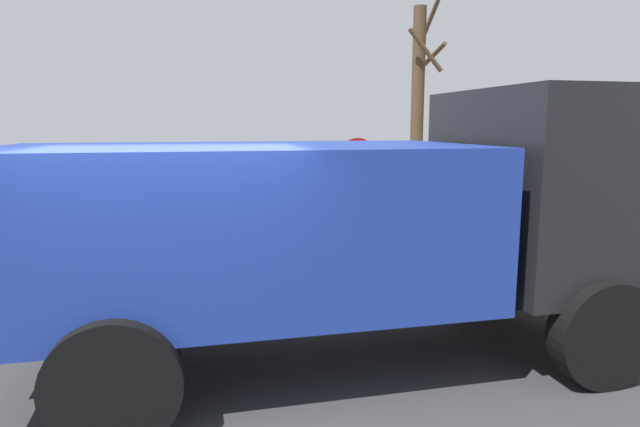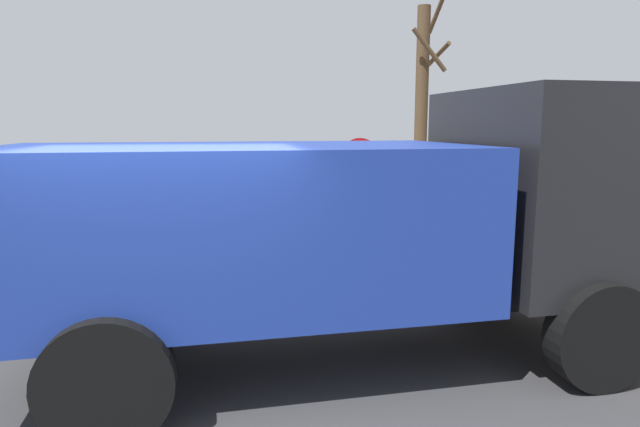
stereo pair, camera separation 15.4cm
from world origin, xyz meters
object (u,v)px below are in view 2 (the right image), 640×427
object	(u,v)px
stop_sign	(359,176)
fire_hydrant	(207,230)
dump_truck_blue	(360,217)
bare_tree	(422,119)
loose_tire	(216,223)

from	to	relation	value
stop_sign	fire_hydrant	bearing A→B (deg)	160.57
dump_truck_blue	bare_tree	xyz separation A→B (m)	(2.72, 5.41, 1.12)
loose_tire	dump_truck_blue	distance (m)	4.73
loose_tire	stop_sign	distance (m)	2.79
loose_tire	bare_tree	xyz separation A→B (m)	(4.35, 1.04, 1.92)
dump_truck_blue	fire_hydrant	bearing A→B (deg)	110.63
fire_hydrant	stop_sign	distance (m)	3.14
loose_tire	stop_sign	xyz separation A→B (m)	(2.59, -0.54, 0.88)
stop_sign	bare_tree	xyz separation A→B (m)	(1.76, 1.58, 1.04)
loose_tire	bare_tree	size ratio (longest dim) A/B	0.23
loose_tire	stop_sign	bearing A→B (deg)	-11.68
stop_sign	bare_tree	distance (m)	2.58
fire_hydrant	dump_truck_blue	bearing A→B (deg)	-69.37
loose_tire	dump_truck_blue	bearing A→B (deg)	-69.49
loose_tire	bare_tree	bearing A→B (deg)	13.49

